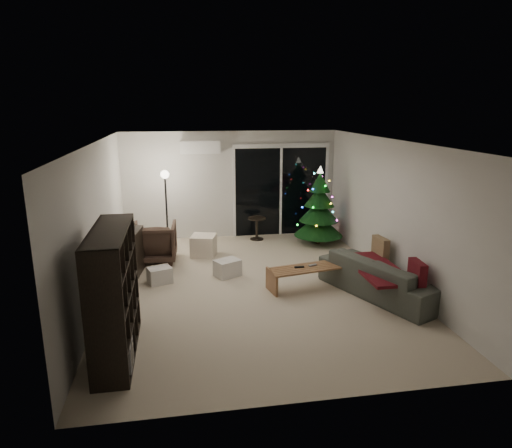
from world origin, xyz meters
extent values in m
plane|color=beige|center=(0.00, 0.00, 0.00)|extent=(6.50, 6.50, 0.00)
plane|color=white|center=(0.00, 0.00, 2.50)|extent=(6.50, 6.50, 0.00)
cube|color=silver|center=(0.00, 3.25, 1.25)|extent=(5.00, 0.02, 2.50)
cube|color=silver|center=(0.00, -3.25, 1.25)|extent=(5.00, 0.02, 2.50)
cube|color=silver|center=(-2.50, 0.00, 1.25)|extent=(0.02, 6.50, 2.50)
cube|color=silver|center=(2.50, 0.00, 1.25)|extent=(0.02, 6.50, 2.50)
cube|color=black|center=(1.20, 3.23, 1.05)|extent=(2.20, 0.02, 2.10)
cube|color=white|center=(-0.70, 3.13, 2.15)|extent=(0.90, 0.22, 0.28)
cube|color=#3F3833|center=(1.20, 3.75, -0.05)|extent=(2.60, 1.00, 0.10)
cube|color=white|center=(1.20, 4.15, 0.50)|extent=(2.20, 0.06, 1.00)
cube|color=black|center=(-2.25, 0.79, 0.42)|extent=(0.67, 1.39, 0.83)
cube|color=black|center=(-2.25, 0.79, 0.92)|extent=(0.42, 0.50, 0.18)
imported|color=#453028|center=(-1.74, 1.68, 0.40)|extent=(0.89, 0.91, 0.79)
cube|color=#FBE1C5|center=(-0.75, 1.86, 0.22)|extent=(0.60, 0.60, 0.44)
cube|color=silver|center=(-1.61, 0.46, 0.14)|extent=(0.48, 0.42, 0.28)
cube|color=silver|center=(-0.39, 0.60, 0.15)|extent=(0.54, 0.50, 0.31)
cylinder|color=black|center=(0.55, 2.85, 0.26)|extent=(0.51, 0.51, 0.53)
cylinder|color=black|center=(-1.49, 2.43, 0.84)|extent=(0.27, 0.27, 1.68)
imported|color=#454742|center=(2.05, -0.69, 0.32)|extent=(1.67, 2.36, 0.64)
cube|color=#470F18|center=(1.95, -0.69, 0.46)|extent=(0.69, 1.58, 0.05)
cube|color=#9D8262|center=(2.30, -0.04, 0.58)|extent=(0.16, 0.43, 0.42)
cube|color=#470F18|center=(2.30, -1.34, 0.58)|extent=(0.16, 0.43, 0.42)
cube|color=black|center=(0.74, -0.29, 0.42)|extent=(0.16, 0.05, 0.02)
cube|color=slate|center=(0.99, -0.24, 0.42)|extent=(0.16, 0.09, 0.02)
cone|color=#113318|center=(1.88, 2.28, 0.89)|extent=(1.15, 1.15, 1.78)
camera|label=1|loc=(-1.20, -7.32, 3.07)|focal=32.00mm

